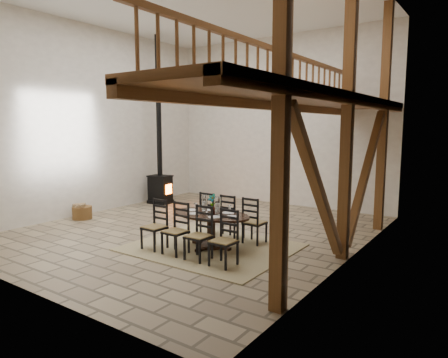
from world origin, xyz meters
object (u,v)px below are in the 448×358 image
Objects in this scene: wood_stove at (160,167)px; log_basket at (82,212)px; log_stack at (79,212)px; dining_table at (209,230)px.

log_basket is (-0.18, -2.67, -0.95)m from wood_stove.
log_basket is at bearing 29.85° from log_stack.
dining_table is 4.18m from log_basket.
log_basket is 0.09m from log_stack.
log_basket reaches higher than log_stack.
log_basket is 1.16× the size of log_stack.
dining_table reaches higher than log_basket.
log_stack is (-4.25, 0.12, -0.18)m from dining_table.
wood_stove is at bearing 145.58° from dining_table.
dining_table is 0.41× the size of wood_stove.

